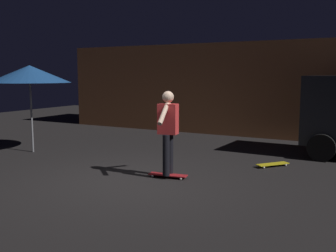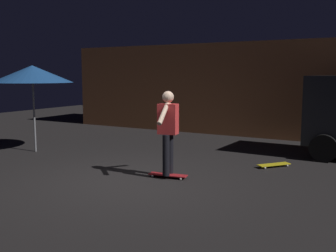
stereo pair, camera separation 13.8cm
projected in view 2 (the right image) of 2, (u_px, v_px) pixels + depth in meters
The scene contains 6 objects.
ground_plane at pixel (132, 180), 7.68m from camera, with size 28.00×28.00×0.00m, color black.
low_building at pixel (244, 88), 14.45m from camera, with size 12.86×3.15×3.13m.
patio_umbrella at pixel (32, 74), 10.30m from camera, with size 2.10×2.10×2.30m.
skateboard_ridden at pixel (168, 175), 7.87m from camera, with size 0.80×0.32×0.07m.
skateboard_spare at pixel (274, 165), 8.78m from camera, with size 0.64×0.73×0.07m.
skater at pixel (168, 127), 7.74m from camera, with size 0.41×0.98×1.67m.
Camera 2 is at (4.30, -6.15, 2.06)m, focal length 41.90 mm.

